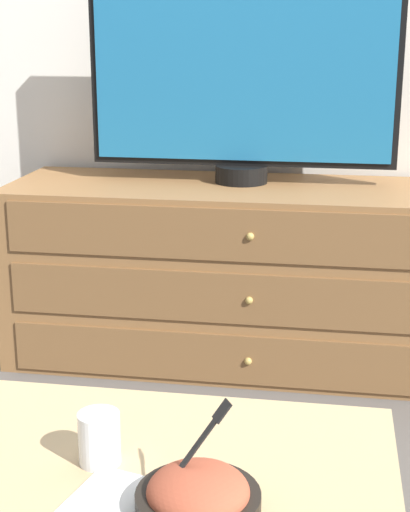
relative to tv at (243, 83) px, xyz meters
The scene contains 7 objects.
ground_plane 0.98m from the tv, 55.15° to the left, with size 12.00×12.00×0.00m, color #56514C.
dresser 0.64m from the tv, 43.02° to the right, with size 1.68×0.54×0.61m.
tv is the anchor object (origin of this frame).
coffee_table 1.58m from the tv, 92.31° to the right, with size 0.99×0.55×0.40m.
takeout_bowl 1.66m from the tv, 85.51° to the right, with size 0.19×0.19×0.17m.
drink_cup 1.54m from the tv, 92.55° to the right, with size 0.07×0.07×0.09m.
napkin 1.68m from the tv, 89.62° to the right, with size 0.23×0.23×0.00m.
Camera 1 is at (0.14, -2.82, 1.11)m, focal length 55.00 mm.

